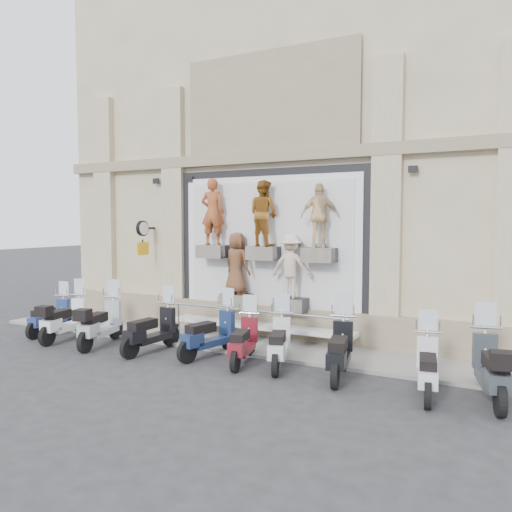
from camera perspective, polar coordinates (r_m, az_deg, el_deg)
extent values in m
plane|color=#2B2B2D|center=(11.19, -5.25, -12.41)|extent=(90.00, 90.00, 0.00)
cube|color=gray|center=(12.93, -0.16, -9.95)|extent=(16.00, 2.20, 0.08)
cube|color=black|center=(13.34, 1.55, 0.74)|extent=(5.60, 0.10, 4.30)
cube|color=white|center=(13.29, 1.43, 0.73)|extent=(5.10, 0.06, 3.90)
cube|color=white|center=(13.25, 1.36, 0.72)|extent=(4.70, 0.04, 3.60)
cube|color=white|center=(13.24, 0.75, -7.93)|extent=(5.10, 0.75, 0.10)
cube|color=#28282B|center=(13.78, -4.94, 0.52)|extent=(0.80, 0.50, 0.35)
imported|color=#B6552A|center=(13.75, -4.97, 5.04)|extent=(0.75, 0.58, 1.82)
cube|color=#28282B|center=(13.01, 0.84, 0.33)|extent=(0.80, 0.50, 0.35)
imported|color=brown|center=(12.99, 0.84, 4.88)|extent=(0.99, 0.87, 1.71)
cube|color=#28282B|center=(12.40, 7.26, 0.12)|extent=(0.80, 0.50, 0.35)
imported|color=#E0BC87|center=(12.37, 7.30, 4.59)|extent=(1.00, 0.64, 1.59)
cube|color=#28282B|center=(13.53, -2.21, -5.07)|extent=(0.80, 0.50, 0.35)
imported|color=brown|center=(13.41, -2.23, -0.83)|extent=(0.92, 0.72, 1.66)
cube|color=#28282B|center=(12.83, 4.04, -5.58)|extent=(0.80, 0.50, 0.35)
imported|color=beige|center=(12.70, 4.07, -1.17)|extent=(1.08, 0.65, 1.63)
cube|color=black|center=(15.24, -12.20, 3.13)|extent=(0.06, 0.56, 0.06)
cylinder|color=black|center=(15.03, -12.85, 3.11)|extent=(0.10, 0.46, 0.46)
cube|color=yellow|center=(15.05, -12.82, 0.83)|extent=(0.04, 0.50, 0.38)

